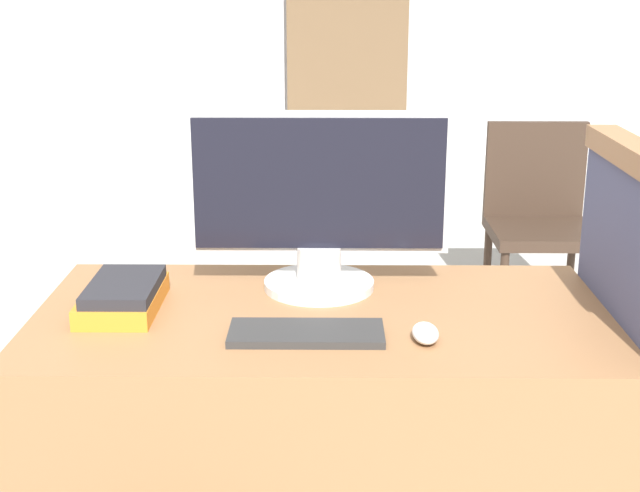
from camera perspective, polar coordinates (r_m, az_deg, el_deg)
name	(u,v)px	position (r m, az deg, el deg)	size (l,w,h in m)	color
desk	(322,465)	(2.13, 0.12, -13.84)	(1.26, 0.67, 0.76)	#8C603D
carrel_divider	(618,397)	(2.11, 18.52, -9.13)	(0.07, 0.60, 1.14)	#474C70
monitor	(319,206)	(2.05, -0.06, 2.57)	(0.60, 0.26, 0.42)	silver
keyboard	(306,333)	(1.83, -0.88, -5.60)	(0.32, 0.13, 0.02)	#2D2D2D
mouse	(425,333)	(1.83, 6.76, -5.56)	(0.05, 0.10, 0.03)	silver
book_stack	(123,296)	(2.01, -12.49, -3.13)	(0.16, 0.27, 0.07)	orange
far_chair	(539,213)	(3.99, 13.83, 2.09)	(0.44, 0.44, 0.86)	#38281E
bookshelf_far	(347,55)	(7.32, 1.74, 12.14)	(0.95, 0.32, 1.72)	brown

